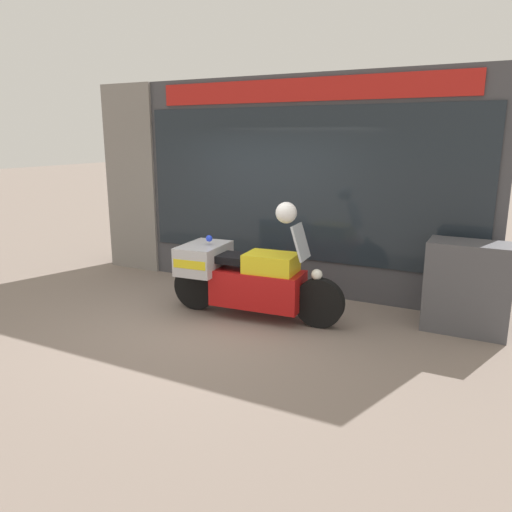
{
  "coord_description": "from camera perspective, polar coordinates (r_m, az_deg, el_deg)",
  "views": [
    {
      "loc": [
        3.32,
        -5.1,
        2.38
      ],
      "look_at": [
        0.15,
        1.02,
        0.71
      ],
      "focal_mm": 35.0,
      "sensor_mm": 36.0,
      "label": 1
    }
  ],
  "objects": [
    {
      "name": "shop_building",
      "position": [
        8.08,
        -0.73,
        8.27
      ],
      "size": [
        6.56,
        0.55,
        3.24
      ],
      "color": "#424247",
      "rests_on": "ground"
    },
    {
      "name": "paramedic_motorcycle",
      "position": [
        6.66,
        -1.45,
        -2.34
      ],
      "size": [
        2.42,
        0.84,
        1.31
      ],
      "rotation": [
        0.0,
        0.0,
        0.08
      ],
      "color": "black",
      "rests_on": "ground"
    },
    {
      "name": "ground_plane",
      "position": [
        6.53,
        -5.36,
        -7.82
      ],
      "size": [
        60.0,
        60.0,
        0.0
      ],
      "primitive_type": "plane",
      "color": "gray"
    },
    {
      "name": "utility_cabinet",
      "position": [
        6.66,
        23.04,
        -3.31
      ],
      "size": [
        0.99,
        0.54,
        1.13
      ],
      "primitive_type": "cube",
      "color": "#4C4C51",
      "rests_on": "ground"
    },
    {
      "name": "white_helmet",
      "position": [
        6.25,
        3.48,
        4.96
      ],
      "size": [
        0.27,
        0.27,
        0.27
      ],
      "primitive_type": "sphere",
      "color": "white",
      "rests_on": "paramedic_motorcycle"
    },
    {
      "name": "window_display",
      "position": [
        7.92,
        5.29,
        -0.53
      ],
      "size": [
        5.05,
        0.3,
        1.88
      ],
      "color": "slate",
      "rests_on": "ground"
    }
  ]
}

